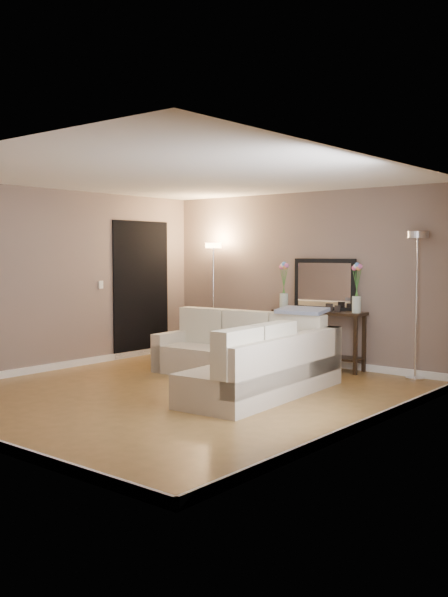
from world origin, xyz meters
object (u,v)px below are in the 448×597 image
Objects in this scene: sectional_sofa at (247,359)px; floor_lamp_lit at (213,276)px; floor_lamp_unlit at (417,275)px; console_table at (313,336)px.

floor_lamp_lit is at bearing 140.09° from sectional_sofa.
floor_lamp_unlit is (3.46, 0.08, 0.09)m from floor_lamp_lit.
sectional_sofa is 2.51m from floor_lamp_unlit.
console_table is at bearing -1.02° from floor_lamp_lit.
sectional_sofa is at bearing -131.99° from floor_lamp_unlit.
floor_lamp_lit reaches higher than console_table.
console_table is at bearing -175.73° from floor_lamp_unlit.
floor_lamp_unlit is at bearing 48.01° from sectional_sofa.
floor_lamp_unlit reaches higher than console_table.
sectional_sofa reaches higher than console_table.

